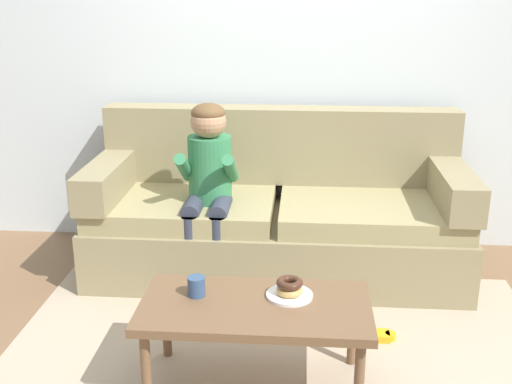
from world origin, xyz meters
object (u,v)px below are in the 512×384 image
(mug, at_px, (196,286))
(toy_controller, at_px, (374,337))
(couch, at_px, (277,217))
(person_child, at_px, (208,177))
(coffee_table, at_px, (255,313))
(donut, at_px, (290,290))

(mug, xyz_separation_m, toy_controller, (0.85, 0.38, -0.44))
(couch, relative_size, person_child, 2.09)
(coffee_table, bearing_deg, couch, 88.24)
(donut, bearing_deg, coffee_table, -152.37)
(coffee_table, relative_size, mug, 11.33)
(couch, bearing_deg, mug, -104.16)
(couch, height_order, coffee_table, couch)
(person_child, bearing_deg, donut, -62.59)
(person_child, relative_size, toy_controller, 4.87)
(donut, distance_m, toy_controller, 0.70)
(coffee_table, relative_size, person_child, 0.93)
(toy_controller, bearing_deg, mug, 175.00)
(couch, bearing_deg, coffee_table, -91.76)
(donut, distance_m, mug, 0.42)
(mug, distance_m, toy_controller, 1.03)
(person_child, height_order, toy_controller, person_child)
(mug, bearing_deg, person_child, 95.35)
(donut, xyz_separation_m, toy_controller, (0.43, 0.35, -0.43))
(couch, bearing_deg, toy_controller, -57.38)
(donut, relative_size, mug, 1.33)
(toy_controller, bearing_deg, couch, 93.82)
(couch, height_order, person_child, person_child)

